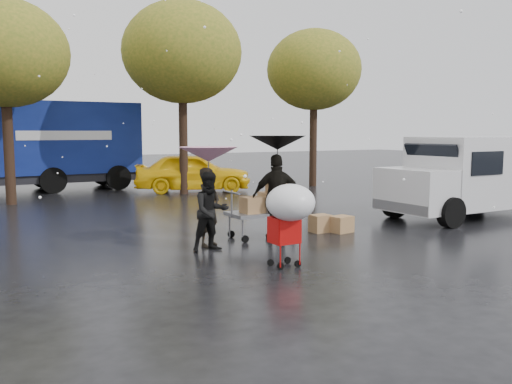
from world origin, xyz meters
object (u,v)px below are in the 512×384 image
person_pink (209,207)px  vendor_cart (265,205)px  white_van (469,175)px  blue_truck (38,147)px  shopping_cart (290,207)px  person_black (277,197)px  yellow_taxi (193,172)px

person_pink → vendor_cart: 1.49m
vendor_cart → white_van: white_van is taller
white_van → blue_truck: size_ratio=0.59×
person_pink → white_van: size_ratio=0.33×
shopping_cart → person_black: bearing=62.4°
blue_truck → person_black: bearing=-77.3°
person_black → blue_truck: blue_truck is taller
person_pink → blue_truck: (-1.38, 12.80, 0.95)m
blue_truck → yellow_taxi: size_ratio=1.86×
person_black → vendor_cart: (-0.06, 0.40, -0.21)m
yellow_taxi → person_black: bearing=-169.9°
person_pink → yellow_taxi: size_ratio=0.36×
person_black → shopping_cart: 2.48m
person_black → shopping_cart: person_black is taller
person_pink → shopping_cart: 2.43m
person_pink → blue_truck: 12.91m
vendor_cart → white_van: size_ratio=0.31×
person_pink → blue_truck: size_ratio=0.19×
vendor_cart → shopping_cart: size_ratio=1.04×
person_black → white_van: white_van is taller
white_van → person_pink: bearing=179.2°
person_pink → white_van: bearing=-34.0°
blue_truck → yellow_taxi: blue_truck is taller
person_black → yellow_taxi: size_ratio=0.42×
shopping_cart → vendor_cart: bearing=67.3°
blue_truck → vendor_cart: bearing=-77.2°
blue_truck → shopping_cart: bearing=-83.3°
person_black → blue_truck: 13.34m
white_van → yellow_taxi: 10.44m
person_pink → white_van: (7.82, -0.11, 0.35)m
vendor_cart → blue_truck: 12.96m
person_pink → vendor_cart: (1.47, 0.21, -0.08)m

